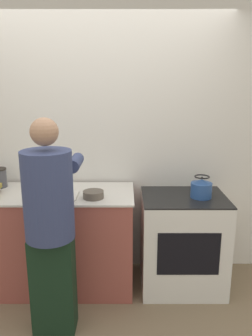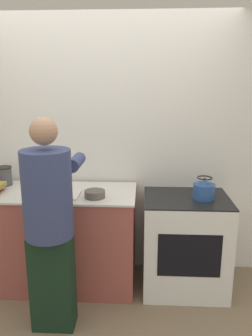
# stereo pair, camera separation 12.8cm
# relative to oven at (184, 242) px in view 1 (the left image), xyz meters

# --- Properties ---
(ground_plane) EXTENTS (12.00, 12.00, 0.00)m
(ground_plane) POSITION_rel_oven_xyz_m (-0.79, -0.30, -0.44)
(ground_plane) COLOR #7A664C
(wall_back) EXTENTS (8.00, 0.05, 2.60)m
(wall_back) POSITION_rel_oven_xyz_m (-0.79, 0.39, 0.86)
(wall_back) COLOR silver
(wall_back) RESTS_ON ground_plane
(counter) EXTENTS (1.51, 0.65, 0.92)m
(counter) POSITION_rel_oven_xyz_m (-1.21, 0.01, 0.02)
(counter) COLOR #9E4C42
(counter) RESTS_ON ground_plane
(oven) EXTENTS (0.75, 0.61, 0.88)m
(oven) POSITION_rel_oven_xyz_m (0.00, 0.00, 0.00)
(oven) COLOR silver
(oven) RESTS_ON ground_plane
(person) EXTENTS (0.40, 0.64, 1.64)m
(person) POSITION_rel_oven_xyz_m (-1.07, -0.57, 0.44)
(person) COLOR black
(person) RESTS_ON ground_plane
(cutting_board) EXTENTS (0.29, 0.25, 0.02)m
(cutting_board) POSITION_rel_oven_xyz_m (-1.09, -0.11, 0.48)
(cutting_board) COLOR silver
(cutting_board) RESTS_ON counter
(knife) EXTENTS (0.19, 0.05, 0.01)m
(knife) POSITION_rel_oven_xyz_m (-1.10, -0.12, 0.50)
(knife) COLOR silver
(knife) RESTS_ON cutting_board
(kettle) EXTENTS (0.19, 0.19, 0.20)m
(kettle) POSITION_rel_oven_xyz_m (0.14, -0.02, 0.52)
(kettle) COLOR #284C8C
(kettle) RESTS_ON oven
(bowl_prep) EXTENTS (0.17, 0.17, 0.07)m
(bowl_prep) POSITION_rel_oven_xyz_m (-1.39, 0.18, 0.51)
(bowl_prep) COLOR #C6B789
(bowl_prep) RESTS_ON counter
(bowl_mixing) EXTENTS (0.18, 0.18, 0.06)m
(bowl_mixing) POSITION_rel_oven_xyz_m (-0.80, -0.14, 0.51)
(bowl_mixing) COLOR brown
(bowl_mixing) RESTS_ON counter
(canister_jar) EXTENTS (0.15, 0.15, 0.18)m
(canister_jar) POSITION_rel_oven_xyz_m (-1.72, 0.17, 0.57)
(canister_jar) COLOR #4C4C51
(canister_jar) RESTS_ON counter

